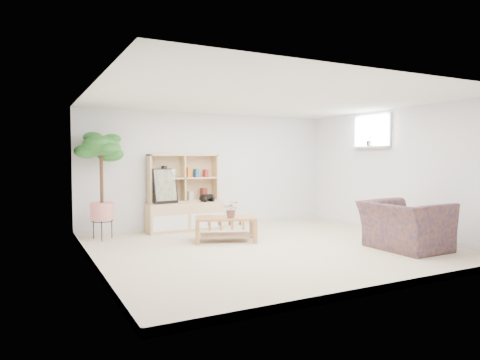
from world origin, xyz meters
name	(u,v)px	position (x,y,z in m)	size (l,w,h in m)	color
floor	(271,249)	(0.00, 0.00, 0.00)	(5.50, 5.00, 0.01)	beige
ceiling	(272,99)	(0.00, 0.00, 2.40)	(5.50, 5.00, 0.01)	white
walls	(272,174)	(0.00, 0.00, 1.20)	(5.51, 5.01, 2.40)	white
baseboard	(271,245)	(0.00, 0.00, 0.05)	(5.50, 5.00, 0.10)	silver
window	(372,131)	(2.73, 0.60, 2.00)	(0.10, 0.98, 0.68)	silver
window_sill	(370,147)	(2.67, 0.60, 1.68)	(0.14, 1.00, 0.04)	silver
storage_unit	(185,193)	(-0.66, 2.24, 0.77)	(1.54, 0.52, 1.54)	tan
poster	(165,186)	(-1.09, 2.17, 0.92)	(0.49, 0.11, 0.68)	gold
toy_truck	(207,198)	(-0.23, 2.14, 0.66)	(0.31, 0.22, 0.17)	black
coffee_table	(225,229)	(-0.40, 0.89, 0.21)	(1.05, 0.57, 0.43)	#AD7D4C
table_plant	(232,209)	(-0.35, 0.76, 0.58)	(0.26, 0.23, 0.29)	#1E7617
floor_tree	(102,186)	(-2.30, 2.05, 0.97)	(0.71, 0.71, 1.94)	#17571E
armchair	(405,222)	(1.86, -1.03, 0.44)	(1.19, 1.03, 0.88)	#121B44
sill_plant	(369,140)	(2.67, 0.63, 1.82)	(0.13, 0.11, 0.24)	#17571E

